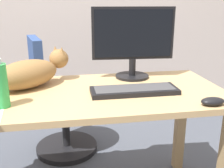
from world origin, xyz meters
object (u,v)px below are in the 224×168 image
object	(u,v)px
computer_mouse	(213,101)
spray_bottle	(0,85)
monitor	(133,40)
cat	(31,72)
keyboard	(134,90)
office_chair	(58,105)

from	to	relation	value
computer_mouse	spray_bottle	bearing A→B (deg)	171.46
computer_mouse	spray_bottle	size ratio (longest dim) A/B	0.51
spray_bottle	monitor	bearing A→B (deg)	28.12
computer_mouse	cat	bearing A→B (deg)	153.47
keyboard	cat	xyz separation A→B (m)	(-0.52, 0.19, 0.07)
monitor	computer_mouse	world-z (taller)	monitor
monitor	cat	xyz separation A→B (m)	(-0.58, -0.09, -0.15)
keyboard	spray_bottle	bearing A→B (deg)	-172.32
keyboard	computer_mouse	bearing A→B (deg)	-36.15
keyboard	computer_mouse	world-z (taller)	computer_mouse
office_chair	monitor	xyz separation A→B (m)	(0.47, -0.42, 0.54)
office_chair	spray_bottle	distance (m)	0.91
monitor	computer_mouse	xyz separation A→B (m)	(0.25, -0.50, -0.21)
keyboard	computer_mouse	size ratio (longest dim) A/B	4.00
keyboard	spray_bottle	world-z (taller)	spray_bottle
office_chair	keyboard	bearing A→B (deg)	-59.49
cat	spray_bottle	size ratio (longest dim) A/B	2.31
office_chair	cat	xyz separation A→B (m)	(-0.11, -0.51, 0.40)
monitor	keyboard	size ratio (longest dim) A/B	1.09
office_chair	cat	size ratio (longest dim) A/B	1.83
cat	computer_mouse	xyz separation A→B (m)	(0.83, -0.41, -0.06)
office_chair	monitor	bearing A→B (deg)	-41.91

